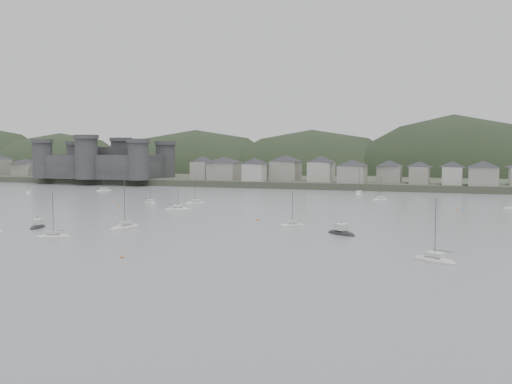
% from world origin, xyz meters
% --- Properties ---
extents(ground, '(900.00, 900.00, 0.00)m').
position_xyz_m(ground, '(0.00, 0.00, 0.00)').
color(ground, slate).
rests_on(ground, ground).
extents(far_shore_land, '(900.00, 250.00, 3.00)m').
position_xyz_m(far_shore_land, '(0.00, 295.00, 1.50)').
color(far_shore_land, '#383D2D').
rests_on(far_shore_land, ground).
extents(forested_ridge, '(851.55, 103.94, 102.57)m').
position_xyz_m(forested_ridge, '(4.83, 269.40, -11.28)').
color(forested_ridge, black).
rests_on(forested_ridge, ground).
extents(castle, '(66.00, 43.00, 20.00)m').
position_xyz_m(castle, '(-120.00, 179.80, 10.96)').
color(castle, '#343437').
rests_on(castle, far_shore_land).
extents(waterfront_town, '(451.48, 28.46, 12.92)m').
position_xyz_m(waterfront_town, '(50.59, 183.34, 8.66)').
color(waterfront_town, gray).
rests_on(waterfront_town, far_shore_land).
extents(moored_fleet, '(266.49, 176.87, 13.22)m').
position_xyz_m(moored_fleet, '(-11.98, 63.30, 0.18)').
color(moored_fleet, beige).
rests_on(moored_fleet, ground).
extents(motor_launch_near, '(8.40, 7.52, 3.98)m').
position_xyz_m(motor_launch_near, '(32.19, 39.74, 0.29)').
color(motor_launch_near, black).
rests_on(motor_launch_near, ground).
extents(motor_launch_far, '(4.41, 7.32, 3.67)m').
position_xyz_m(motor_launch_far, '(-38.10, 26.41, 0.30)').
color(motor_launch_far, black).
rests_on(motor_launch_far, ground).
extents(mooring_buoys, '(175.49, 101.43, 0.70)m').
position_xyz_m(mooring_buoys, '(4.61, 51.80, 0.15)').
color(mooring_buoys, '#D18245').
rests_on(mooring_buoys, ground).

